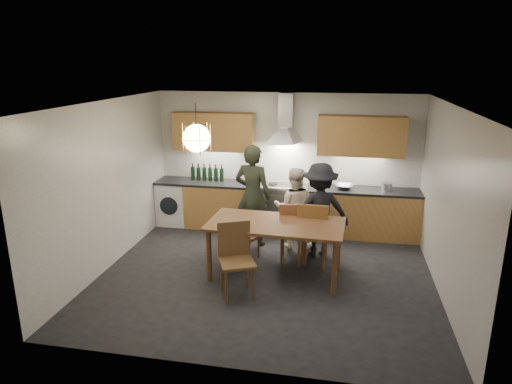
% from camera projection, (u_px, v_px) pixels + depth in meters
% --- Properties ---
extents(ground, '(5.00, 5.00, 0.00)m').
position_uv_depth(ground, '(266.00, 275.00, 7.01)').
color(ground, black).
rests_on(ground, ground).
extents(room_shell, '(5.02, 4.52, 2.61)m').
position_uv_depth(room_shell, '(267.00, 167.00, 6.53)').
color(room_shell, white).
rests_on(room_shell, ground).
extents(counter_run, '(5.00, 0.62, 0.90)m').
position_uv_depth(counter_run, '(284.00, 208.00, 8.72)').
color(counter_run, tan).
rests_on(counter_run, ground).
extents(range_stove, '(0.90, 0.60, 0.92)m').
position_uv_depth(range_stove, '(283.00, 209.00, 8.72)').
color(range_stove, silver).
rests_on(range_stove, ground).
extents(wall_fixtures, '(4.30, 0.54, 1.10)m').
position_uv_depth(wall_fixtures, '(285.00, 133.00, 8.43)').
color(wall_fixtures, tan).
rests_on(wall_fixtures, ground).
extents(pendant_lamp, '(0.43, 0.43, 0.70)m').
position_uv_depth(pendant_lamp, '(197.00, 138.00, 6.51)').
color(pendant_lamp, black).
rests_on(pendant_lamp, ground).
extents(dining_table, '(2.05, 1.09, 0.85)m').
position_uv_depth(dining_table, '(276.00, 229.00, 6.80)').
color(dining_table, brown).
rests_on(dining_table, ground).
extents(chair_back_left, '(0.47, 0.47, 0.79)m').
position_uv_depth(chair_back_left, '(244.00, 234.00, 7.41)').
color(chair_back_left, brown).
rests_on(chair_back_left, ground).
extents(chair_back_mid, '(0.49, 0.49, 1.02)m').
position_uv_depth(chair_back_mid, '(294.00, 228.00, 7.29)').
color(chair_back_mid, brown).
rests_on(chair_back_mid, ground).
extents(chair_back_right, '(0.50, 0.50, 1.06)m').
position_uv_depth(chair_back_right, '(313.00, 230.00, 7.16)').
color(chair_back_right, brown).
rests_on(chair_back_right, ground).
extents(chair_front, '(0.61, 0.61, 1.03)m').
position_uv_depth(chair_front, '(236.00, 254.00, 6.33)').
color(chair_front, brown).
rests_on(chair_front, ground).
extents(person_left, '(0.73, 0.55, 1.80)m').
position_uv_depth(person_left, '(253.00, 195.00, 7.97)').
color(person_left, black).
rests_on(person_left, ground).
extents(person_mid, '(0.73, 0.59, 1.43)m').
position_uv_depth(person_mid, '(294.00, 208.00, 7.89)').
color(person_mid, white).
rests_on(person_mid, ground).
extents(person_right, '(1.16, 0.87, 1.59)m').
position_uv_depth(person_right, '(319.00, 210.00, 7.50)').
color(person_right, black).
rests_on(person_right, ground).
extents(mixing_bowl, '(0.35, 0.35, 0.08)m').
position_uv_depth(mixing_bowl, '(344.00, 187.00, 8.37)').
color(mixing_bowl, silver).
rests_on(mixing_bowl, counter_run).
extents(stock_pot, '(0.25, 0.25, 0.13)m').
position_uv_depth(stock_pot, '(387.00, 187.00, 8.25)').
color(stock_pot, silver).
rests_on(stock_pot, counter_run).
extents(wine_bottles, '(0.66, 0.08, 0.33)m').
position_uv_depth(wine_bottles, '(207.00, 172.00, 8.90)').
color(wine_bottles, black).
rests_on(wine_bottles, counter_run).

